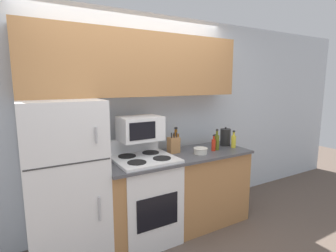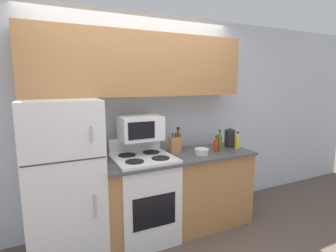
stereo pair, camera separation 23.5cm
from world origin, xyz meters
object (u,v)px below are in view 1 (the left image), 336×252
Objects in this scene: refrigerator at (65,183)px; stove at (145,197)px; knife_block at (174,145)px; microwave at (140,128)px; bottle_soy_sauce at (215,143)px; bowl at (201,151)px; bottle_olive_oil at (217,142)px; kettle at (225,137)px; bottle_whiskey at (176,141)px; bottle_cooking_spray at (234,141)px; bottle_hot_sauce at (214,144)px.

stove is (0.80, -0.07, -0.30)m from refrigerator.
refrigerator reaches higher than knife_block.
microwave reaches higher than bottle_soy_sauce.
bottle_olive_oil reaches higher than bowl.
kettle reaches higher than stove.
kettle is at bearing -12.43° from bottle_whiskey.
bottle_olive_oil is at bearing -15.62° from knife_block.
bottle_olive_oil is 0.93× the size of bottle_whiskey.
microwave is 2.73× the size of bowl.
bottle_cooking_spray is at bearing -9.84° from microwave.
kettle is at bearing 3.17° from stove.
bottle_hot_sauce reaches higher than bowl.
knife_block is (0.41, -0.03, -0.23)m from microwave.
stove is at bearing -176.83° from kettle.
bottle_soy_sauce is 0.23m from kettle.
bottle_olive_oil is 0.51m from bottle_whiskey.
bottle_olive_oil is (1.77, -0.12, 0.22)m from refrigerator.
bottle_cooking_spray is at bearing 2.65° from bowl.
bottle_hot_sauce is at bearing 8.11° from bowl.
bottle_whiskey reaches higher than stove.
microwave reaches higher than bottle_cooking_spray.
bottle_cooking_spray is 0.25m from bottle_soy_sauce.
bottle_hot_sauce is (0.47, -0.17, -0.02)m from knife_block.
bottle_soy_sauce is (0.32, 0.12, 0.03)m from bowl.
microwave is 1.02m from bottle_soy_sauce.
bottle_cooking_spray reaches higher than bottle_hot_sauce.
bowl is at bearing -8.79° from stove.
kettle is (0.32, 0.14, 0.03)m from bottle_hot_sauce.
bottle_cooking_spray is at bearing -4.13° from refrigerator.
bottle_soy_sauce is 0.08m from bottle_olive_oil.
bowl is at bearing -6.60° from refrigerator.
bottle_whiskey reaches higher than kettle.
kettle is at bearing 25.40° from bottle_olive_oil.
bowl is 0.55m from bottle_cooking_spray.
bowl is (0.68, -0.10, 0.47)m from stove.
bottle_whiskey is (1.34, 0.15, 0.23)m from refrigerator.
knife_block reaches higher than bottle_soy_sauce.
bottle_hot_sauce is at bearing -20.12° from knife_block.
stove is 4.25× the size of bottle_olive_oil.
bottle_olive_oil is at bearing 17.53° from bottle_hot_sauce.
bowl is 0.36m from bottle_whiskey.
bottle_hot_sauce is 0.82× the size of kettle.
bottle_cooking_spray is 0.85× the size of bottle_olive_oil.
bowl is at bearing -177.35° from bottle_cooking_spray.
bottle_olive_oil reaches higher than stove.
bottle_soy_sauce is 0.50m from bottle_whiskey.
microwave reaches higher than knife_block.
bottle_whiskey is (-0.14, 0.32, 0.07)m from bowl.
bowl is (1.48, -0.17, 0.16)m from refrigerator.
bottle_whiskey is (0.11, 0.12, 0.02)m from knife_block.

